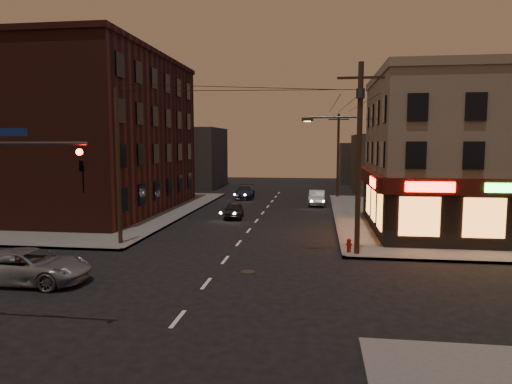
% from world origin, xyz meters
% --- Properties ---
extents(ground, '(120.00, 120.00, 0.00)m').
position_xyz_m(ground, '(0.00, 0.00, 0.00)').
color(ground, black).
rests_on(ground, ground).
extents(sidewalk_ne, '(24.00, 28.00, 0.15)m').
position_xyz_m(sidewalk_ne, '(18.00, 19.00, 0.07)').
color(sidewalk_ne, '#514F4C').
rests_on(sidewalk_ne, ground).
extents(sidewalk_nw, '(24.00, 28.00, 0.15)m').
position_xyz_m(sidewalk_nw, '(-18.00, 19.00, 0.07)').
color(sidewalk_nw, '#514F4C').
rests_on(sidewalk_nw, ground).
extents(pizza_building, '(15.85, 12.85, 10.50)m').
position_xyz_m(pizza_building, '(15.93, 13.43, 5.35)').
color(pizza_building, gray).
rests_on(pizza_building, sidewalk_ne).
extents(brick_apartment, '(12.00, 20.00, 13.00)m').
position_xyz_m(brick_apartment, '(-14.50, 19.00, 6.65)').
color(brick_apartment, '#431C15').
rests_on(brick_apartment, sidewalk_nw).
extents(bg_building_ne_a, '(10.00, 12.00, 7.00)m').
position_xyz_m(bg_building_ne_a, '(14.00, 38.00, 3.50)').
color(bg_building_ne_a, '#3F3D3A').
rests_on(bg_building_ne_a, ground).
extents(bg_building_nw, '(9.00, 10.00, 8.00)m').
position_xyz_m(bg_building_nw, '(-13.00, 42.00, 4.00)').
color(bg_building_nw, '#3F3D3A').
rests_on(bg_building_nw, ground).
extents(bg_building_ne_b, '(8.00, 8.00, 6.00)m').
position_xyz_m(bg_building_ne_b, '(12.00, 52.00, 3.00)').
color(bg_building_ne_b, '#3F3D3A').
rests_on(bg_building_ne_b, ground).
extents(utility_pole_main, '(4.20, 0.44, 10.00)m').
position_xyz_m(utility_pole_main, '(6.68, 5.80, 5.76)').
color(utility_pole_main, '#382619').
rests_on(utility_pole_main, sidewalk_ne).
extents(utility_pole_far, '(0.26, 0.26, 9.00)m').
position_xyz_m(utility_pole_far, '(6.80, 32.00, 4.65)').
color(utility_pole_far, '#382619').
rests_on(utility_pole_far, sidewalk_ne).
extents(utility_pole_west, '(0.24, 0.24, 9.00)m').
position_xyz_m(utility_pole_west, '(-6.80, 6.50, 4.65)').
color(utility_pole_west, '#382619').
rests_on(utility_pole_west, sidewalk_nw).
extents(suv_cross, '(5.28, 2.47, 1.46)m').
position_xyz_m(suv_cross, '(-7.60, -0.92, 0.73)').
color(suv_cross, gray).
rests_on(suv_cross, ground).
extents(sedan_near, '(1.81, 3.73, 1.23)m').
position_xyz_m(sedan_near, '(-2.00, 17.15, 0.61)').
color(sedan_near, black).
rests_on(sedan_near, ground).
extents(sedan_mid, '(1.63, 4.39, 1.44)m').
position_xyz_m(sedan_mid, '(4.60, 25.81, 0.72)').
color(sedan_mid, slate).
rests_on(sedan_mid, ground).
extents(sedan_far, '(2.29, 4.90, 1.38)m').
position_xyz_m(sedan_far, '(-3.21, 30.24, 0.69)').
color(sedan_far, '#191F33').
rests_on(sedan_far, ground).
extents(fire_hydrant, '(0.35, 0.35, 0.77)m').
position_xyz_m(fire_hydrant, '(6.40, 6.00, 0.57)').
color(fire_hydrant, maroon).
rests_on(fire_hydrant, sidewalk_ne).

